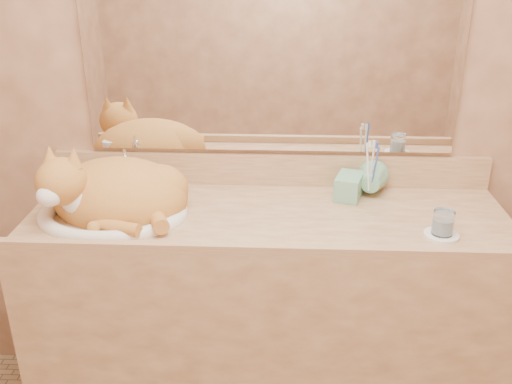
{
  "coord_description": "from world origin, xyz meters",
  "views": [
    {
      "loc": [
        0.04,
        -0.98,
        1.68
      ],
      "look_at": [
        -0.04,
        0.7,
        0.94
      ],
      "focal_mm": 40.0,
      "sensor_mm": 36.0,
      "label": 1
    }
  ],
  "objects_px": {
    "cat": "(112,190)",
    "soap_dispenser": "(346,179)",
    "sink_basin": "(111,194)",
    "vanity_counter": "(267,321)",
    "water_glass": "(443,223)",
    "toothbrush_cup": "(370,186)"
  },
  "relations": [
    {
      "from": "cat",
      "to": "soap_dispenser",
      "type": "xyz_separation_m",
      "value": [
        0.78,
        0.1,
        0.01
      ]
    },
    {
      "from": "sink_basin",
      "to": "soap_dispenser",
      "type": "xyz_separation_m",
      "value": [
        0.78,
        0.12,
        0.02
      ]
    },
    {
      "from": "sink_basin",
      "to": "soap_dispenser",
      "type": "distance_m",
      "value": 0.79
    },
    {
      "from": "vanity_counter",
      "to": "water_glass",
      "type": "relative_size",
      "value": 21.03
    },
    {
      "from": "cat",
      "to": "sink_basin",
      "type": "bearing_deg",
      "value": -70.77
    },
    {
      "from": "cat",
      "to": "toothbrush_cup",
      "type": "relative_size",
      "value": 4.15
    },
    {
      "from": "cat",
      "to": "soap_dispenser",
      "type": "distance_m",
      "value": 0.79
    },
    {
      "from": "cat",
      "to": "toothbrush_cup",
      "type": "xyz_separation_m",
      "value": [
        0.87,
        0.15,
        -0.03
      ]
    },
    {
      "from": "toothbrush_cup",
      "to": "sink_basin",
      "type": "bearing_deg",
      "value": -169.22
    },
    {
      "from": "sink_basin",
      "to": "cat",
      "type": "height_order",
      "value": "cat"
    },
    {
      "from": "cat",
      "to": "water_glass",
      "type": "height_order",
      "value": "cat"
    },
    {
      "from": "vanity_counter",
      "to": "sink_basin",
      "type": "height_order",
      "value": "sink_basin"
    },
    {
      "from": "soap_dispenser",
      "to": "water_glass",
      "type": "height_order",
      "value": "soap_dispenser"
    },
    {
      "from": "sink_basin",
      "to": "soap_dispenser",
      "type": "relative_size",
      "value": 2.57
    },
    {
      "from": "cat",
      "to": "toothbrush_cup",
      "type": "height_order",
      "value": "cat"
    },
    {
      "from": "vanity_counter",
      "to": "cat",
      "type": "bearing_deg",
      "value": -179.85
    },
    {
      "from": "sink_basin",
      "to": "water_glass",
      "type": "distance_m",
      "value": 1.06
    },
    {
      "from": "vanity_counter",
      "to": "water_glass",
      "type": "xyz_separation_m",
      "value": [
        0.54,
        -0.13,
        0.47
      ]
    },
    {
      "from": "sink_basin",
      "to": "cat",
      "type": "distance_m",
      "value": 0.02
    },
    {
      "from": "vanity_counter",
      "to": "toothbrush_cup",
      "type": "bearing_deg",
      "value": 22.36
    },
    {
      "from": "soap_dispenser",
      "to": "toothbrush_cup",
      "type": "distance_m",
      "value": 0.11
    },
    {
      "from": "vanity_counter",
      "to": "toothbrush_cup",
      "type": "relative_size",
      "value": 14.29
    }
  ]
}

